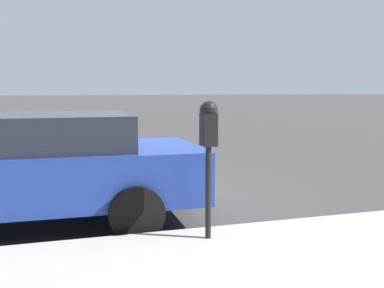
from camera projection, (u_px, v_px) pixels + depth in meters
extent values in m
plane|color=#3D3A3A|center=(128.00, 198.00, 7.10)|extent=(220.00, 220.00, 0.00)
cylinder|color=black|center=(208.00, 192.00, 4.72)|extent=(0.06, 0.06, 0.99)
cube|color=black|center=(209.00, 130.00, 4.64)|extent=(0.20, 0.14, 0.34)
sphere|color=black|center=(209.00, 110.00, 4.61)|extent=(0.19, 0.19, 0.19)
cube|color=#B21919|center=(205.00, 133.00, 4.75)|extent=(0.01, 0.11, 0.12)
cube|color=black|center=(205.00, 121.00, 4.73)|extent=(0.01, 0.10, 0.08)
cube|color=navy|center=(1.00, 177.00, 5.50)|extent=(1.88, 4.98, 0.65)
cube|color=#232833|center=(16.00, 132.00, 5.48)|extent=(1.62, 2.80, 0.44)
cylinder|color=black|center=(136.00, 213.00, 5.10)|extent=(0.23, 0.64, 0.64)
cylinder|color=black|center=(119.00, 182.00, 6.80)|extent=(0.23, 0.64, 0.64)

